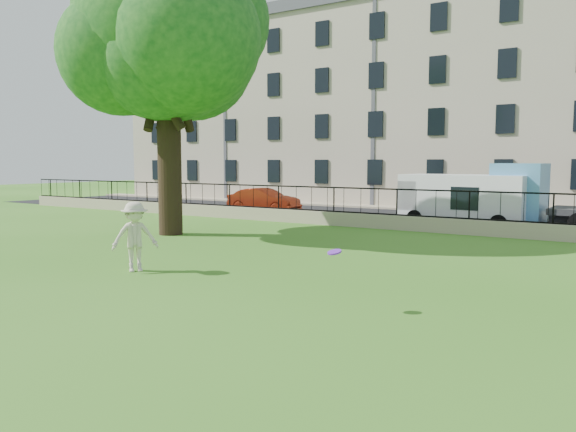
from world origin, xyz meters
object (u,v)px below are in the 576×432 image
Objects in this scene: tree at (166,33)px; white_van at (464,201)px; red_sedan at (264,201)px; frisbee at (334,252)px; man at (135,237)px.

white_van is at bearing 45.42° from tree.
white_van is (11.31, -0.59, 0.46)m from red_sedan.
red_sedan is at bearing 129.31° from frisbee.
tree reaches higher than frisbee.
man is at bearing -158.68° from red_sedan.
red_sedan is at bearing 103.66° from tree.
tree is 14.37m from white_van.
white_van is (4.17, 15.08, 0.23)m from man.
white_van is (8.96, 9.09, -6.61)m from tree.
white_van reaches higher than man.
tree is at bearing 72.84° from man.
frisbee is at bearing -30.98° from tree.
tree reaches higher than red_sedan.
man is 0.44× the size of red_sedan.
frisbee is at bearing -78.29° from white_van.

